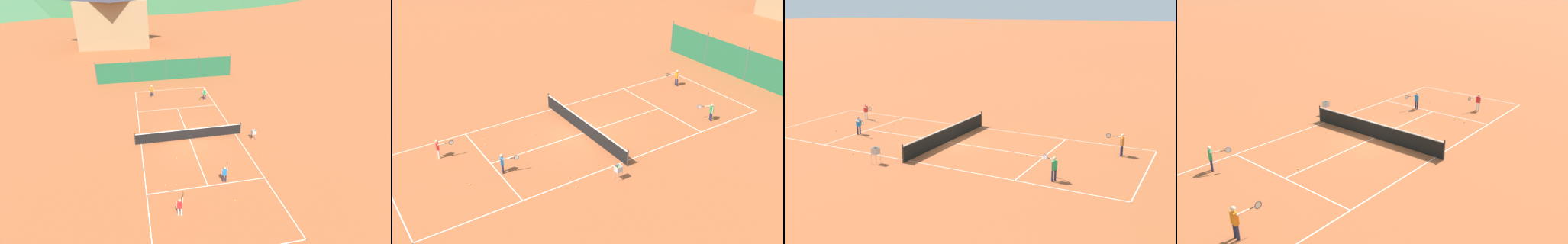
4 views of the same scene
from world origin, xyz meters
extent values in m
plane|color=#A8542D|center=(0.00, 0.00, 0.00)|extent=(600.00, 600.00, 0.00)
cube|color=white|center=(0.00, 11.90, 0.00)|extent=(8.25, 0.05, 0.01)
cube|color=white|center=(0.00, -11.90, 0.00)|extent=(8.25, 0.05, 0.01)
cube|color=white|center=(-4.10, 0.00, 0.00)|extent=(0.05, 23.85, 0.01)
cube|color=white|center=(4.10, 0.00, 0.00)|extent=(0.05, 23.85, 0.01)
cube|color=white|center=(0.00, 6.40, 0.00)|extent=(8.20, 0.05, 0.01)
cube|color=white|center=(0.00, -6.40, 0.00)|extent=(8.20, 0.05, 0.01)
cube|color=white|center=(0.00, 0.00, 0.00)|extent=(0.05, 12.80, 0.01)
cylinder|color=#2D2D2D|center=(-4.55, 0.00, 0.53)|extent=(0.08, 0.08, 1.06)
cylinder|color=#2D2D2D|center=(4.55, 0.00, 0.53)|extent=(0.08, 0.08, 1.06)
cube|color=black|center=(0.00, 0.00, 0.46)|extent=(9.10, 0.02, 0.91)
cube|color=white|center=(0.00, 0.00, 0.93)|extent=(9.10, 0.04, 0.06)
cylinder|color=#23284C|center=(-2.19, 10.22, 0.31)|extent=(0.11, 0.11, 0.61)
cylinder|color=#23284C|center=(-2.39, 10.22, 0.31)|extent=(0.11, 0.11, 0.61)
cube|color=orange|center=(-2.29, 10.22, 0.85)|extent=(0.30, 0.18, 0.47)
sphere|color=beige|center=(-2.29, 10.22, 1.21)|extent=(0.19, 0.19, 0.19)
cylinder|color=beige|center=(-2.10, 10.21, 0.85)|extent=(0.07, 0.07, 0.47)
cylinder|color=beige|center=(-2.48, 9.99, 1.04)|extent=(0.08, 0.48, 0.07)
cylinder|color=black|center=(-2.49, 9.64, 1.04)|extent=(0.03, 0.22, 0.03)
torus|color=black|center=(-2.50, 9.39, 1.04)|extent=(0.03, 0.28, 0.28)
cylinder|color=silver|center=(-2.50, 9.39, 1.04)|extent=(0.01, 0.25, 0.25)
cylinder|color=#23284C|center=(1.13, -6.15, 0.28)|extent=(0.10, 0.10, 0.57)
cylinder|color=#23284C|center=(1.30, -6.21, 0.28)|extent=(0.10, 0.10, 0.57)
cube|color=blue|center=(1.22, -6.18, 0.79)|extent=(0.31, 0.23, 0.44)
sphere|color=tan|center=(1.22, -6.18, 1.12)|extent=(0.17, 0.17, 0.17)
cylinder|color=tan|center=(1.05, -6.13, 0.79)|extent=(0.06, 0.06, 0.44)
cylinder|color=tan|center=(1.45, -6.02, 0.96)|extent=(0.19, 0.44, 0.06)
cylinder|color=black|center=(1.54, -5.71, 0.96)|extent=(0.08, 0.20, 0.03)
torus|color=black|center=(1.60, -5.48, 0.96)|extent=(0.10, 0.28, 0.28)
cylinder|color=silver|center=(1.60, -5.48, 0.96)|extent=(0.07, 0.24, 0.25)
cylinder|color=#23284C|center=(3.36, 8.07, 0.29)|extent=(0.10, 0.10, 0.59)
cylinder|color=#23284C|center=(3.19, 8.15, 0.29)|extent=(0.10, 0.10, 0.59)
cube|color=#239E5B|center=(3.28, 8.11, 0.81)|extent=(0.33, 0.27, 0.45)
sphere|color=beige|center=(3.28, 8.11, 1.16)|extent=(0.18, 0.18, 0.18)
cylinder|color=beige|center=(3.44, 8.03, 0.81)|extent=(0.07, 0.07, 0.45)
cylinder|color=beige|center=(3.02, 7.98, 0.99)|extent=(0.26, 0.44, 0.07)
cylinder|color=black|center=(2.87, 7.68, 0.99)|extent=(0.12, 0.20, 0.03)
torus|color=#1E4CB2|center=(2.77, 7.46, 0.99)|extent=(0.14, 0.26, 0.28)
cylinder|color=silver|center=(2.77, 7.46, 0.99)|extent=(0.11, 0.23, 0.25)
cylinder|color=white|center=(-2.37, -8.63, 0.28)|extent=(0.10, 0.10, 0.57)
cylinder|color=white|center=(-2.19, -8.67, 0.28)|extent=(0.10, 0.10, 0.57)
cube|color=red|center=(-2.28, -8.65, 0.79)|extent=(0.30, 0.21, 0.44)
sphere|color=tan|center=(-2.28, -8.65, 1.12)|extent=(0.17, 0.17, 0.17)
cylinder|color=tan|center=(-2.45, -8.62, 0.79)|extent=(0.06, 0.06, 0.44)
cylinder|color=tan|center=(-2.07, -8.48, 0.96)|extent=(0.16, 0.44, 0.06)
cylinder|color=black|center=(-2.00, -8.16, 0.96)|extent=(0.07, 0.20, 0.03)
torus|color=black|center=(-1.95, -7.93, 0.96)|extent=(0.08, 0.28, 0.28)
cylinder|color=silver|center=(-1.95, -7.93, 0.96)|extent=(0.06, 0.25, 0.25)
sphere|color=#CCE033|center=(-2.78, -5.75, 0.03)|extent=(0.07, 0.07, 0.07)
sphere|color=#CCE033|center=(0.24, 5.41, 0.03)|extent=(0.07, 0.07, 0.07)
sphere|color=#CCE033|center=(1.31, -8.17, 0.03)|extent=(0.07, 0.07, 0.07)
sphere|color=#CCE033|center=(4.66, -3.51, 0.03)|extent=(0.07, 0.07, 0.07)
sphere|color=#CCE033|center=(-2.07, -5.87, 0.03)|extent=(0.07, 0.07, 0.07)
sphere|color=#CCE033|center=(-1.52, -2.70, 0.03)|extent=(0.07, 0.07, 0.07)
cylinder|color=#B7B7BC|center=(5.13, -1.41, 0.28)|extent=(0.02, 0.02, 0.55)
cylinder|color=#B7B7BC|center=(5.47, -1.41, 0.28)|extent=(0.02, 0.02, 0.55)
cylinder|color=#B7B7BC|center=(5.13, -1.07, 0.28)|extent=(0.02, 0.02, 0.55)
cylinder|color=#B7B7BC|center=(5.47, -1.07, 0.28)|extent=(0.02, 0.02, 0.55)
cube|color=#B7B7BC|center=(5.30, -1.24, 0.56)|extent=(0.34, 0.34, 0.02)
cube|color=#B7B7BC|center=(5.30, -1.41, 0.72)|extent=(0.34, 0.02, 0.34)
cube|color=#B7B7BC|center=(5.30, -1.07, 0.72)|extent=(0.34, 0.02, 0.34)
cube|color=#B7B7BC|center=(5.13, -1.24, 0.72)|extent=(0.02, 0.34, 0.34)
cube|color=#B7B7BC|center=(5.47, -1.24, 0.72)|extent=(0.02, 0.34, 0.34)
sphere|color=#CCE033|center=(5.30, -1.32, 0.60)|extent=(0.07, 0.07, 0.07)
sphere|color=#CCE033|center=(5.30, -1.35, 0.60)|extent=(0.07, 0.07, 0.07)
sphere|color=#CCE033|center=(5.20, -1.33, 0.60)|extent=(0.07, 0.07, 0.07)
sphere|color=#CCE033|center=(5.34, -1.17, 0.60)|extent=(0.07, 0.07, 0.07)
sphere|color=#CCE033|center=(5.20, -1.25, 0.60)|extent=(0.07, 0.07, 0.07)
sphere|color=#CCE033|center=(5.28, -1.27, 0.60)|extent=(0.07, 0.07, 0.07)
sphere|color=#CCE033|center=(5.31, -1.12, 0.66)|extent=(0.07, 0.07, 0.07)
sphere|color=#CCE033|center=(5.25, -1.33, 0.66)|extent=(0.07, 0.07, 0.07)
sphere|color=#CCE033|center=(5.19, -1.30, 0.66)|extent=(0.07, 0.07, 0.07)
sphere|color=#CCE033|center=(5.30, -1.35, 0.66)|extent=(0.07, 0.07, 0.07)
sphere|color=#CCE033|center=(5.19, -1.16, 0.66)|extent=(0.07, 0.07, 0.07)
sphere|color=#CCE033|center=(5.39, -1.36, 0.66)|extent=(0.07, 0.07, 0.07)
sphere|color=#CCE033|center=(5.20, -1.12, 0.71)|extent=(0.07, 0.07, 0.07)
sphere|color=#CCE033|center=(5.35, -1.11, 0.71)|extent=(0.07, 0.07, 0.07)
camera|label=1|loc=(-4.25, -22.10, 13.26)|focal=28.00mm
camera|label=2|loc=(21.38, -13.92, 14.62)|focal=42.00mm
camera|label=3|loc=(23.38, 14.71, 8.17)|focal=42.00mm
camera|label=4|loc=(-13.00, 15.69, 8.30)|focal=35.00mm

